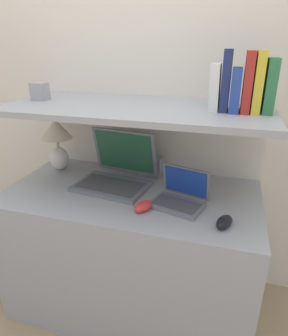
{
  "coord_description": "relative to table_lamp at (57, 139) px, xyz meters",
  "views": [
    {
      "loc": [
        0.46,
        -0.97,
        1.44
      ],
      "look_at": [
        0.07,
        0.34,
        0.88
      ],
      "focal_mm": 32.0,
      "sensor_mm": 36.0,
      "label": 1
    }
  ],
  "objects": [
    {
      "name": "laptop_large",
      "position": [
        0.41,
        -0.1,
        -0.13
      ],
      "size": [
        0.41,
        0.37,
        0.28
      ],
      "color": "slate",
      "rests_on": "desk"
    },
    {
      "name": "router_box",
      "position": [
        0.55,
        0.09,
        -0.14
      ],
      "size": [
        0.13,
        0.09,
        0.11
      ],
      "color": "gray",
      "rests_on": "desk"
    },
    {
      "name": "second_mouse",
      "position": [
        0.99,
        -0.36,
        -0.17
      ],
      "size": [
        0.09,
        0.12,
        0.04
      ],
      "color": "black",
      "rests_on": "desk"
    },
    {
      "name": "book_green",
      "position": [
        1.11,
        -0.09,
        0.35
      ],
      "size": [
        0.04,
        0.13,
        0.22
      ],
      "color": "#2D7042",
      "rests_on": "shelf"
    },
    {
      "name": "laptop_small",
      "position": [
        0.78,
        -0.23,
        -0.15
      ],
      "size": [
        0.28,
        0.24,
        0.17
      ],
      "color": "slate",
      "rests_on": "desk"
    },
    {
      "name": "shelf",
      "position": [
        0.51,
        -0.09,
        0.23
      ],
      "size": [
        1.3,
        0.61,
        0.03
      ],
      "color": "#999EA3",
      "rests_on": "back_riser"
    },
    {
      "name": "desk",
      "position": [
        0.51,
        -0.17,
        -0.56
      ],
      "size": [
        1.3,
        0.68,
        0.74
      ],
      "color": "#999EA3",
      "rests_on": "ground_plane"
    },
    {
      "name": "book_red",
      "position": [
        1.02,
        -0.09,
        0.36
      ],
      "size": [
        0.03,
        0.16,
        0.25
      ],
      "color": "#A82823",
      "rests_on": "shelf"
    },
    {
      "name": "wall_back",
      "position": [
        0.51,
        0.23,
        0.27
      ],
      "size": [
        6.0,
        0.05,
        2.4
      ],
      "color": "silver",
      "rests_on": "ground_plane"
    },
    {
      "name": "back_riser",
      "position": [
        0.51,
        0.19,
        -0.36
      ],
      "size": [
        1.3,
        0.04,
        1.14
      ],
      "color": "silver",
      "rests_on": "ground_plane"
    },
    {
      "name": "computer_mouse",
      "position": [
        0.63,
        -0.33,
        -0.17
      ],
      "size": [
        0.1,
        0.12,
        0.04
      ],
      "color": "red",
      "rests_on": "desk"
    },
    {
      "name": "book_white",
      "position": [
        0.89,
        -0.09,
        0.34
      ],
      "size": [
        0.04,
        0.13,
        0.2
      ],
      "color": "silver",
      "rests_on": "shelf"
    },
    {
      "name": "book_blue",
      "position": [
        0.98,
        -0.09,
        0.33
      ],
      "size": [
        0.04,
        0.16,
        0.18
      ],
      "color": "#284293",
      "rests_on": "shelf"
    },
    {
      "name": "shelf_gadget",
      "position": [
        -0.01,
        -0.09,
        0.28
      ],
      "size": [
        0.08,
        0.06,
        0.09
      ],
      "color": "#99999E",
      "rests_on": "shelf"
    },
    {
      "name": "book_navy",
      "position": [
        0.93,
        -0.09,
        0.37
      ],
      "size": [
        0.03,
        0.13,
        0.26
      ],
      "color": "navy",
      "rests_on": "shelf"
    },
    {
      "name": "table_lamp",
      "position": [
        0.0,
        0.0,
        0.0
      ],
      "size": [
        0.18,
        0.18,
        0.31
      ],
      "color": "white",
      "rests_on": "desk"
    },
    {
      "name": "book_yellow",
      "position": [
        1.06,
        -0.09,
        0.37
      ],
      "size": [
        0.04,
        0.14,
        0.25
      ],
      "color": "gold",
      "rests_on": "shelf"
    }
  ]
}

